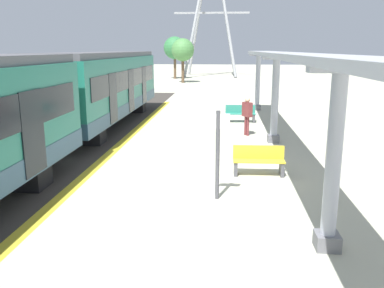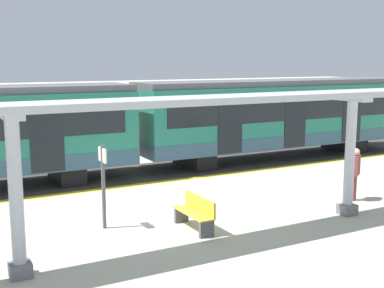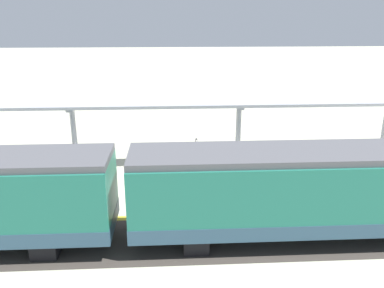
{
  "view_description": "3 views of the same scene",
  "coord_description": "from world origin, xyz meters",
  "px_view_note": "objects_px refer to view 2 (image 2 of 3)",
  "views": [
    {
      "loc": [
        0.92,
        -11.74,
        3.62
      ],
      "look_at": [
        0.18,
        -2.6,
        1.49
      ],
      "focal_mm": 38.35,
      "sensor_mm": 36.0,
      "label": 1
    },
    {
      "loc": [
        13.01,
        -6.01,
        4.35
      ],
      "look_at": [
        0.19,
        0.79,
        1.92
      ],
      "focal_mm": 47.19,
      "sensor_mm": 36.0,
      "label": 2
    },
    {
      "loc": [
        -17.76,
        -0.85,
        8.01
      ],
      "look_at": [
        0.51,
        -1.88,
        2.0
      ],
      "focal_mm": 36.78,
      "sensor_mm": 36.0,
      "label": 3
    }
  ],
  "objects_px": {
    "canopy_pillar_third": "(350,156)",
    "platform_info_sign": "(103,179)",
    "canopy_pillar_second": "(16,196)",
    "train_far_carriage": "(276,117)",
    "passenger_by_the_benches": "(355,168)",
    "bench_mid_platform": "(196,212)"
  },
  "relations": [
    {
      "from": "platform_info_sign",
      "to": "passenger_by_the_benches",
      "type": "relative_size",
      "value": 1.33
    },
    {
      "from": "train_far_carriage",
      "to": "platform_info_sign",
      "type": "distance_m",
      "value": 11.35
    },
    {
      "from": "canopy_pillar_third",
      "to": "platform_info_sign",
      "type": "relative_size",
      "value": 1.52
    },
    {
      "from": "canopy_pillar_second",
      "to": "bench_mid_platform",
      "type": "height_order",
      "value": "canopy_pillar_second"
    },
    {
      "from": "train_far_carriage",
      "to": "canopy_pillar_second",
      "type": "xyz_separation_m",
      "value": [
        7.76,
        -12.28,
        -0.13
      ]
    },
    {
      "from": "canopy_pillar_second",
      "to": "canopy_pillar_third",
      "type": "distance_m",
      "value": 8.93
    },
    {
      "from": "canopy_pillar_second",
      "to": "canopy_pillar_third",
      "type": "relative_size",
      "value": 1.0
    },
    {
      "from": "canopy_pillar_second",
      "to": "passenger_by_the_benches",
      "type": "xyz_separation_m",
      "value": [
        -0.99,
        10.21,
        -0.67
      ]
    },
    {
      "from": "platform_info_sign",
      "to": "passenger_by_the_benches",
      "type": "height_order",
      "value": "platform_info_sign"
    },
    {
      "from": "platform_info_sign",
      "to": "canopy_pillar_third",
      "type": "bearing_deg",
      "value": 72.11
    },
    {
      "from": "platform_info_sign",
      "to": "train_far_carriage",
      "type": "bearing_deg",
      "value": 119.98
    },
    {
      "from": "canopy_pillar_second",
      "to": "bench_mid_platform",
      "type": "relative_size",
      "value": 2.22
    },
    {
      "from": "canopy_pillar_third",
      "to": "platform_info_sign",
      "type": "height_order",
      "value": "canopy_pillar_third"
    },
    {
      "from": "canopy_pillar_third",
      "to": "passenger_by_the_benches",
      "type": "distance_m",
      "value": 1.75
    },
    {
      "from": "train_far_carriage",
      "to": "passenger_by_the_benches",
      "type": "height_order",
      "value": "train_far_carriage"
    },
    {
      "from": "canopy_pillar_second",
      "to": "passenger_by_the_benches",
      "type": "distance_m",
      "value": 10.28
    },
    {
      "from": "passenger_by_the_benches",
      "to": "train_far_carriage",
      "type": "bearing_deg",
      "value": 163.0
    },
    {
      "from": "canopy_pillar_second",
      "to": "passenger_by_the_benches",
      "type": "height_order",
      "value": "canopy_pillar_second"
    },
    {
      "from": "canopy_pillar_third",
      "to": "platform_info_sign",
      "type": "xyz_separation_m",
      "value": [
        -2.09,
        -6.48,
        -0.37
      ]
    },
    {
      "from": "canopy_pillar_second",
      "to": "platform_info_sign",
      "type": "distance_m",
      "value": 3.25
    },
    {
      "from": "bench_mid_platform",
      "to": "canopy_pillar_third",
      "type": "bearing_deg",
      "value": 78.16
    },
    {
      "from": "canopy_pillar_third",
      "to": "canopy_pillar_second",
      "type": "bearing_deg",
      "value": -90.0
    }
  ]
}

